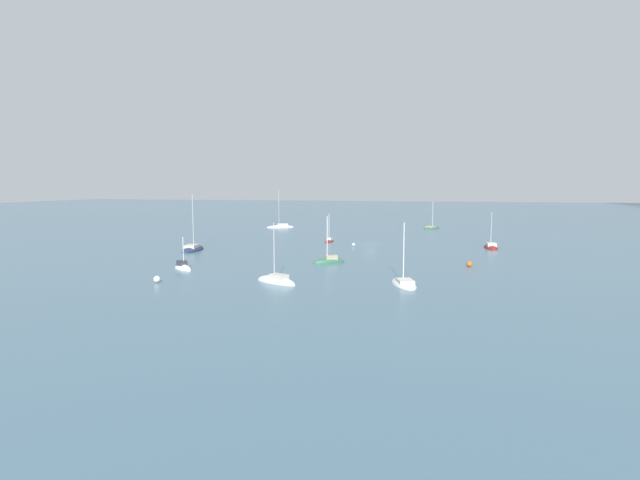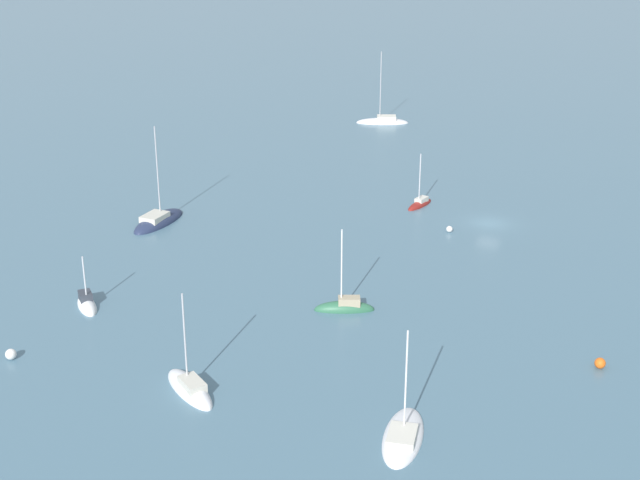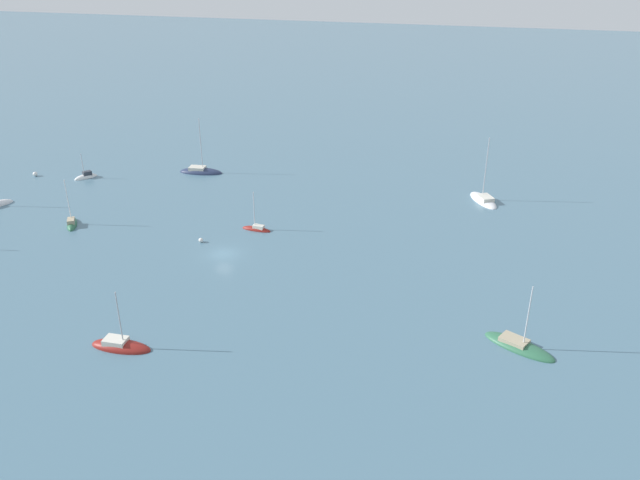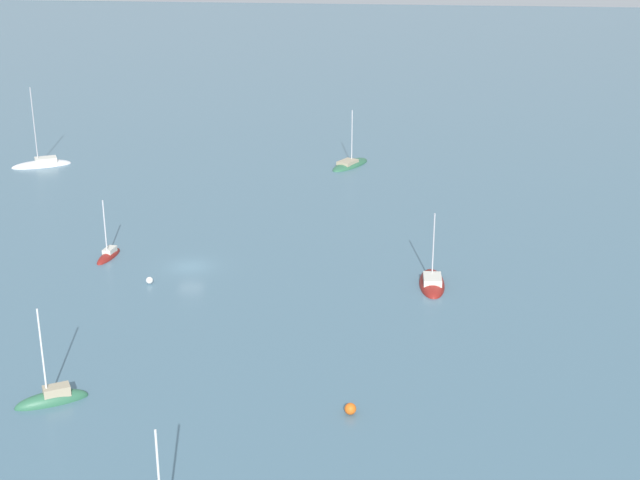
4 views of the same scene
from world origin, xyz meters
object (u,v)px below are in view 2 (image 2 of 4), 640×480
at_px(sailboat_2, 383,122).
at_px(sailboat_7, 190,390).
at_px(sailboat_3, 87,305).
at_px(sailboat_6, 345,309).
at_px(sailboat_5, 158,222).
at_px(mooring_buoy_1, 11,354).
at_px(mooring_buoy_0, 600,363).
at_px(sailboat_4, 403,437).
at_px(sailboat_0, 420,204).
at_px(mooring_buoy_2, 449,229).

xyz_separation_m(sailboat_2, sailboat_7, (82.92, 26.28, -0.03)).
bearing_deg(sailboat_3, sailboat_6, 63.94).
bearing_deg(sailboat_5, mooring_buoy_1, -167.35).
distance_m(mooring_buoy_0, mooring_buoy_1, 47.11).
xyz_separation_m(sailboat_7, mooring_buoy_1, (3.53, -15.49, 0.36)).
height_order(sailboat_4, mooring_buoy_1, sailboat_4).
distance_m(sailboat_0, sailboat_6, 30.64).
relative_size(sailboat_5, sailboat_6, 1.40).
height_order(sailboat_3, mooring_buoy_1, sailboat_3).
relative_size(sailboat_3, sailboat_5, 0.48).
height_order(sailboat_4, mooring_buoy_0, sailboat_4).
height_order(sailboat_2, sailboat_4, sailboat_2).
height_order(sailboat_3, sailboat_4, sailboat_4).
xyz_separation_m(sailboat_6, mooring_buoy_0, (-1.21, 22.51, 0.32)).
bearing_deg(sailboat_7, mooring_buoy_1, 39.30).
bearing_deg(mooring_buoy_0, sailboat_0, -134.71).
xyz_separation_m(sailboat_4, mooring_buoy_0, (-16.79, 9.09, 0.36)).
xyz_separation_m(sailboat_6, mooring_buoy_1, (21.78, -18.60, 0.32)).
xyz_separation_m(mooring_buoy_1, mooring_buoy_2, (-45.09, 18.78, -0.09)).
bearing_deg(mooring_buoy_0, sailboat_3, -73.57).
relative_size(sailboat_3, sailboat_6, 0.67).
bearing_deg(mooring_buoy_1, sailboat_3, -169.74).
xyz_separation_m(sailboat_2, sailboat_3, (76.13, 8.92, 0.01)).
distance_m(sailboat_3, sailboat_5, 22.36).
bearing_deg(mooring_buoy_2, sailboat_3, -30.70).
distance_m(sailboat_4, mooring_buoy_2, 41.08).
bearing_deg(sailboat_0, sailboat_3, -13.93).
height_order(sailboat_2, mooring_buoy_2, sailboat_2).
relative_size(sailboat_6, mooring_buoy_2, 12.20).
bearing_deg(sailboat_4, sailboat_2, 10.12).
relative_size(sailboat_6, sailboat_7, 0.97).
bearing_deg(sailboat_4, sailboat_6, 22.80).
relative_size(sailboat_0, sailboat_2, 0.57).
height_order(sailboat_0, sailboat_6, sailboat_6).
relative_size(sailboat_0, sailboat_3, 1.21).
height_order(sailboat_0, sailboat_2, sailboat_2).
distance_m(sailboat_0, mooring_buoy_0, 40.84).
distance_m(sailboat_5, mooring_buoy_1, 32.64).
bearing_deg(mooring_buoy_1, sailboat_0, 166.84).
height_order(sailboat_7, mooring_buoy_0, sailboat_7).
xyz_separation_m(sailboat_5, mooring_buoy_0, (7.76, 52.05, 0.35)).
bearing_deg(sailboat_7, sailboat_4, -144.36).
xyz_separation_m(sailboat_4, mooring_buoy_1, (6.20, -32.03, 0.37)).
distance_m(sailboat_2, mooring_buoy_1, 87.12).
distance_m(sailboat_0, sailboat_4, 49.70).
relative_size(sailboat_5, mooring_buoy_2, 17.10).
relative_size(sailboat_5, mooring_buoy_1, 13.52).
distance_m(sailboat_3, mooring_buoy_0, 44.82).
height_order(sailboat_0, mooring_buoy_2, sailboat_0).
relative_size(sailboat_2, mooring_buoy_1, 13.79).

